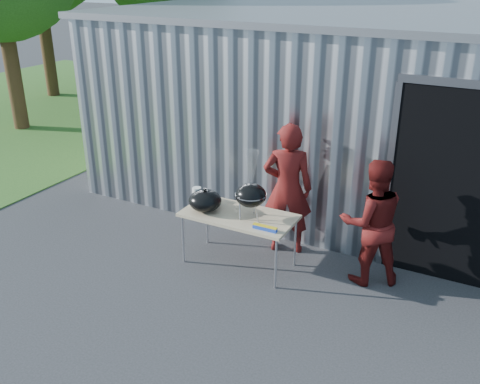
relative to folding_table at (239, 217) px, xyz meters
The scene contains 11 objects.
ground 1.11m from the folding_table, 115.38° to the right, with size 80.00×80.00×0.00m, color #2B2B2E.
building 3.95m from the folding_table, 81.78° to the left, with size 8.20×6.20×3.10m.
grass_patch 10.75m from the folding_table, 150.80° to the left, with size 10.00×12.00×0.02m, color #2D591E.
folding_table is the anchor object (origin of this frame).
kettle_grill 0.51m from the folding_table, 11.60° to the right, with size 0.41×0.41×0.93m.
grill_lid 0.50m from the folding_table, 167.61° to the right, with size 0.44×0.44×0.32m.
paper_towels 0.64m from the folding_table, behind, with size 0.12×0.12×0.28m, color white.
white_tub 0.58m from the folding_table, 162.10° to the left, with size 0.20×0.15×0.10m, color white.
foil_box 0.56m from the folding_table, 26.52° to the right, with size 0.32×0.05×0.06m.
person_cook 0.82m from the folding_table, 59.69° to the left, with size 0.69×0.45×1.88m, color #591211.
person_bystander 1.71m from the folding_table, 14.57° to the left, with size 0.81×0.63×1.66m, color #591211.
Camera 1 is at (3.36, -4.85, 3.81)m, focal length 40.00 mm.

